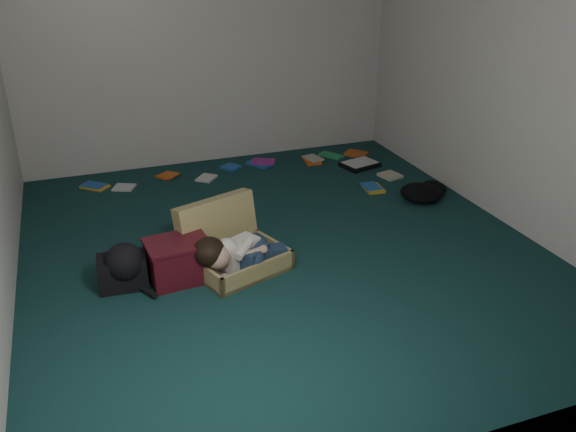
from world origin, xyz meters
TOP-DOWN VIEW (x-y plane):
  - floor at (0.00, 0.00)m, footprint 4.50×4.50m
  - wall_back at (0.00, 2.25)m, footprint 4.50×0.00m
  - wall_front at (0.00, -2.25)m, footprint 4.50×0.00m
  - wall_right at (2.00, 0.00)m, footprint 0.00×4.50m
  - suitcase at (-0.45, -0.11)m, footprint 0.84×0.83m
  - person at (-0.44, -0.28)m, footprint 0.74×0.38m
  - maroon_bin at (-0.87, -0.20)m, footprint 0.48×0.39m
  - backpack at (-1.26, -0.16)m, footprint 0.45×0.37m
  - clothing_pile at (1.70, 0.54)m, footprint 0.45×0.38m
  - paper_tray at (1.43, 1.48)m, footprint 0.44×0.37m
  - book_scatter at (0.45, 1.67)m, footprint 3.12×1.34m

SIDE VIEW (x-z plane):
  - floor at x=0.00m, z-range 0.00..0.00m
  - book_scatter at x=0.45m, z-range 0.00..0.02m
  - paper_tray at x=1.43m, z-range 0.00..0.05m
  - clothing_pile at x=1.70m, z-range 0.00..0.13m
  - backpack at x=-1.26m, z-range 0.00..0.26m
  - suitcase at x=-0.45m, z-range -0.10..0.39m
  - maroon_bin at x=-0.87m, z-range 0.00..0.31m
  - person at x=-0.44m, z-range 0.04..0.34m
  - wall_back at x=0.00m, z-range -0.95..3.55m
  - wall_front at x=0.00m, z-range -0.95..3.55m
  - wall_right at x=2.00m, z-range -0.95..3.55m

